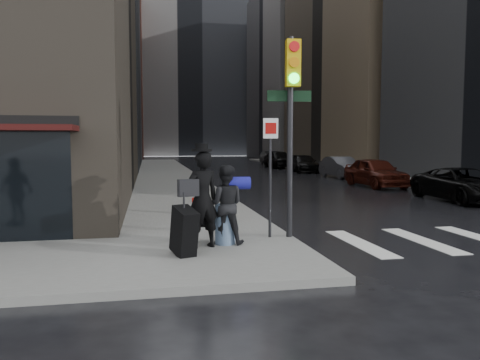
% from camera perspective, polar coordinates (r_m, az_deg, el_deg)
% --- Properties ---
extents(ground, '(140.00, 140.00, 0.00)m').
position_cam_1_polar(ground, '(9.38, -2.82, -9.87)').
color(ground, black).
rests_on(ground, ground).
extents(sidewalk_left, '(4.00, 50.00, 0.15)m').
position_cam_1_polar(sidewalk_left, '(36.08, -9.06, 0.94)').
color(sidewalk_left, slate).
rests_on(sidewalk_left, ground).
extents(sidewalk_right, '(3.00, 50.00, 0.15)m').
position_cam_1_polar(sidewalk_right, '(38.98, 11.20, 1.18)').
color(sidewalk_right, slate).
rests_on(sidewalk_right, ground).
extents(bldg_left_far, '(22.00, 20.00, 26.00)m').
position_cam_1_polar(bldg_left_far, '(72.73, -20.81, 12.73)').
color(bldg_left_far, '#592A1E').
rests_on(bldg_left_far, ground).
extents(bldg_right_far, '(22.00, 20.00, 25.00)m').
position_cam_1_polar(bldg_right_far, '(73.05, 11.19, 12.51)').
color(bldg_right_far, gray).
rests_on(bldg_right_far, ground).
extents(bldg_distant, '(40.00, 12.00, 32.00)m').
position_cam_1_polar(bldg_distant, '(88.35, -6.45, 13.46)').
color(bldg_distant, gray).
rests_on(bldg_distant, ground).
extents(man_overcoat, '(1.13, 1.41, 2.21)m').
position_cam_1_polar(man_overcoat, '(9.61, -5.10, -2.95)').
color(man_overcoat, black).
rests_on(man_overcoat, ground).
extents(man_jeans, '(1.20, 0.83, 1.71)m').
position_cam_1_polar(man_jeans, '(10.08, -1.88, -3.00)').
color(man_jeans, black).
rests_on(man_jeans, ground).
extents(traffic_light, '(1.14, 0.54, 4.57)m').
position_cam_1_polar(traffic_light, '(10.74, 6.05, 8.60)').
color(traffic_light, black).
rests_on(traffic_light, ground).
extents(fire_hydrant, '(0.45, 0.34, 0.78)m').
position_cam_1_polar(fire_hydrant, '(14.40, -5.00, -2.76)').
color(fire_hydrant, '#B3120B').
rests_on(fire_hydrant, ground).
extents(parked_car_0, '(2.36, 4.86, 1.33)m').
position_cam_1_polar(parked_car_0, '(20.63, 25.58, -0.51)').
color(parked_car_0, black).
rests_on(parked_car_0, ground).
extents(parked_car_1, '(1.96, 4.61, 1.55)m').
position_cam_1_polar(parked_car_1, '(25.68, 16.16, 0.93)').
color(parked_car_1, '#41140D').
rests_on(parked_car_1, ground).
extents(parked_car_2, '(1.63, 4.30, 1.40)m').
position_cam_1_polar(parked_car_2, '(31.72, 12.25, 1.53)').
color(parked_car_2, '#46464A').
rests_on(parked_car_2, ground).
extents(parked_car_3, '(2.17, 4.71, 1.33)m').
position_cam_1_polar(parked_car_3, '(37.43, 7.75, 1.99)').
color(parked_car_3, black).
rests_on(parked_car_3, ground).
extents(parked_car_4, '(2.07, 4.86, 1.64)m').
position_cam_1_polar(parked_car_4, '(43.37, 4.74, 2.57)').
color(parked_car_4, black).
rests_on(parked_car_4, ground).
extents(parked_car_5, '(1.59, 4.35, 1.42)m').
position_cam_1_polar(parked_car_5, '(49.71, 3.84, 2.71)').
color(parked_car_5, black).
rests_on(parked_car_5, ground).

